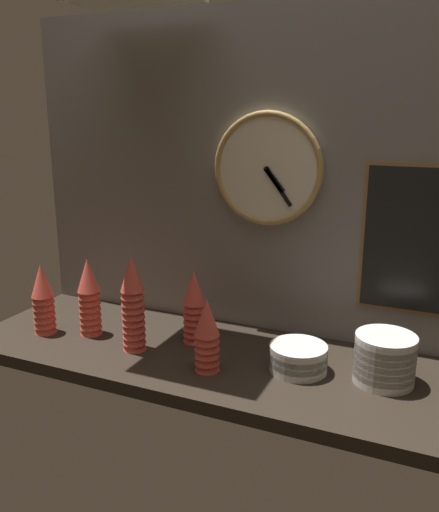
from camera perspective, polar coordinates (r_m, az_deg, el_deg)
name	(u,v)px	position (r m, az deg, el deg)	size (l,w,h in m)	color
ground_plane	(214,358)	(1.72, -0.59, -10.72)	(1.60, 0.56, 0.04)	black
wall_tiled_back	(247,174)	(1.80, 2.90, 8.58)	(1.60, 0.03, 1.05)	slate
cup_stack_left	(89,297)	(1.85, -13.56, -4.20)	(0.07, 0.07, 0.26)	#DB4C3D
cup_stack_far_left	(43,299)	(1.91, -18.08, -4.30)	(0.07, 0.07, 0.24)	#DB4C3D
cup_stack_center	(194,306)	(1.75, -2.69, -5.33)	(0.07, 0.07, 0.24)	#DB4C3D
cup_stack_center_right	(207,335)	(1.56, -1.33, -8.29)	(0.07, 0.07, 0.22)	#DB4C3D
cup_stack_center_left	(133,304)	(1.70, -9.10, -4.97)	(0.07, 0.07, 0.31)	#DB4C3D
bowl_stack_far_right	(385,358)	(1.58, 17.00, -10.19)	(0.17, 0.17, 0.14)	beige
bowl_stack_right	(298,357)	(1.60, 8.29, -10.45)	(0.17, 0.17, 0.08)	beige
wall_clock	(267,169)	(1.75, 5.07, 9.11)	(0.36, 0.03, 0.36)	beige
menu_board	(430,242)	(1.69, 21.24, 1.40)	(0.40, 0.01, 0.45)	olive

